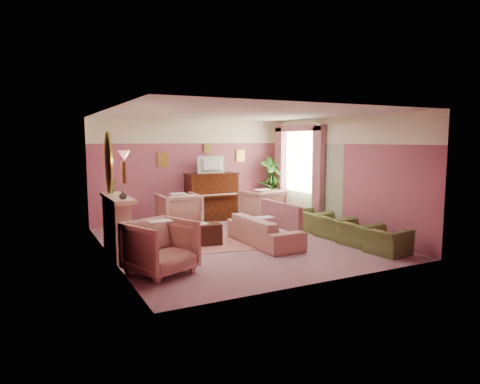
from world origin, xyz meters
name	(u,v)px	position (x,y,z in m)	size (l,w,h in m)	color
floor	(239,242)	(0.00, 0.00, 0.00)	(5.50, 6.00, 0.01)	gray
ceiling	(239,114)	(0.00, 0.00, 2.80)	(5.50, 6.00, 0.01)	silver
wall_back	(190,170)	(0.00, 3.00, 1.40)	(5.50, 0.02, 2.80)	#804B66
wall_front	(326,195)	(0.00, -3.00, 1.40)	(5.50, 0.02, 2.80)	#804B66
wall_left	(108,185)	(-2.75, 0.00, 1.40)	(0.02, 6.00, 2.80)	#804B66
wall_right	(338,174)	(2.75, 0.00, 1.40)	(0.02, 6.00, 2.80)	#804B66
picture_rail_band	(190,131)	(0.00, 2.99, 2.47)	(5.50, 0.01, 0.65)	#F4EECB
stripe_panel	(306,183)	(2.73, 1.30, 1.07)	(0.01, 3.00, 2.15)	#A0AF8E
fireplace_surround	(117,227)	(-2.59, 0.20, 0.55)	(0.30, 1.40, 1.10)	#CEB090
fireplace_inset	(122,234)	(-2.49, 0.20, 0.40)	(0.18, 0.72, 0.68)	black
fire_ember	(124,242)	(-2.45, 0.20, 0.22)	(0.06, 0.54, 0.10)	#FD4628
mantel_shelf	(117,198)	(-2.56, 0.20, 1.12)	(0.40, 1.55, 0.07)	#CEB090
hearth	(128,252)	(-2.39, 0.20, 0.01)	(0.55, 1.50, 0.02)	#CEB090
mirror_frame	(108,163)	(-2.70, 0.20, 1.80)	(0.04, 0.72, 1.20)	#AC9639
mirror_glass	(110,163)	(-2.67, 0.20, 1.80)	(0.01, 0.60, 1.06)	silver
sconce_shade	(124,155)	(-2.62, -0.85, 1.98)	(0.20, 0.20, 0.16)	#ECA281
piano	(212,197)	(0.50, 2.68, 0.65)	(1.40, 0.60, 1.30)	#381609
piano_keyshelf	(217,196)	(0.50, 2.33, 0.72)	(1.30, 0.12, 0.06)	#381609
piano_keys	(217,195)	(0.50, 2.33, 0.76)	(1.20, 0.08, 0.02)	white
piano_top	(211,174)	(0.50, 2.68, 1.31)	(1.45, 0.65, 0.04)	#381609
television	(212,163)	(0.50, 2.63, 1.60)	(0.80, 0.12, 0.48)	black
print_back_left	(163,159)	(-0.80, 2.96, 1.72)	(0.30, 0.03, 0.38)	#AC9639
print_back_right	(240,156)	(1.55, 2.96, 1.78)	(0.26, 0.03, 0.34)	#AC9639
print_back_mid	(207,149)	(0.50, 2.96, 2.00)	(0.22, 0.03, 0.26)	#AC9639
print_left_wall	(124,172)	(-2.71, -1.20, 1.72)	(0.03, 0.28, 0.36)	#AC9639
window_blind	(300,160)	(2.70, 1.55, 1.70)	(0.03, 1.40, 1.80)	beige
curtain_left	(318,177)	(2.62, 0.63, 1.30)	(0.16, 0.34, 2.60)	#9A5A64
curtain_right	(280,172)	(2.62, 2.47, 1.30)	(0.16, 0.34, 2.60)	#9A5A64
pelmet	(299,128)	(2.62, 1.55, 2.56)	(0.16, 2.20, 0.16)	#9A5A64
mantel_plant	(112,186)	(-2.55, 0.75, 1.29)	(0.16, 0.16, 0.28)	#235A19
mantel_vase	(123,195)	(-2.55, -0.30, 1.23)	(0.16, 0.16, 0.16)	#F4EECB
area_rug	(202,243)	(-0.78, 0.26, 0.01)	(2.50, 1.80, 0.01)	#B96A60
coffee_table	(197,234)	(-0.90, 0.19, 0.23)	(1.00, 0.50, 0.45)	black
table_paper	(199,224)	(-0.85, 0.19, 0.46)	(0.35, 0.28, 0.01)	silver
sofa	(264,225)	(0.42, -0.40, 0.41)	(0.68, 2.04, 0.83)	tan
sofa_throw	(280,215)	(0.82, -0.40, 0.60)	(0.10, 1.55, 0.57)	#9A5A64
floral_armchair_left	(179,209)	(-0.71, 1.97, 0.51)	(0.97, 0.97, 1.01)	tan
floral_armchair_right	(263,204)	(1.59, 1.72, 0.51)	(0.97, 0.97, 1.01)	tan
floral_armchair_front	(161,244)	(-2.18, -1.40, 0.51)	(0.97, 0.97, 1.01)	tan
olive_chair_a	(387,237)	(2.14, -2.22, 0.35)	(0.57, 0.81, 0.70)	#51642F
olive_chair_b	(358,229)	(2.14, -1.40, 0.35)	(0.57, 0.81, 0.70)	#51642F
olive_chair_c	(333,223)	(2.14, -0.58, 0.35)	(0.57, 0.81, 0.70)	#51642F
olive_chair_d	(311,217)	(2.14, 0.24, 0.35)	(0.57, 0.81, 0.70)	#51642F
side_table	(270,203)	(2.39, 2.64, 0.35)	(0.52, 0.52, 0.70)	white
side_plant_big	(270,186)	(2.39, 2.64, 0.87)	(0.30, 0.30, 0.34)	#235A19
side_plant_small	(275,187)	(2.51, 2.54, 0.84)	(0.16, 0.16, 0.28)	#235A19
palm_pot	(272,210)	(2.38, 2.52, 0.17)	(0.34, 0.34, 0.34)	maroon
palm_plant	(272,180)	(2.38, 2.52, 1.06)	(0.76, 0.76, 1.44)	#235A19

